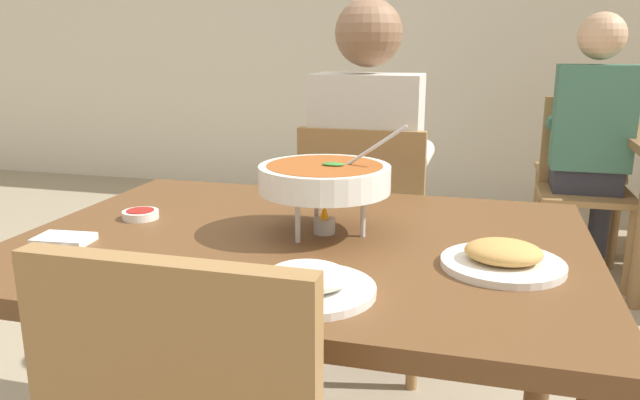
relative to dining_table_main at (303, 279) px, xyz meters
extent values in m
cube|color=brown|center=(0.00, 0.00, 0.08)|extent=(1.27, 0.94, 0.04)
cylinder|color=brown|center=(-0.58, 0.41, -0.29)|extent=(0.07, 0.07, 0.70)
cylinder|color=brown|center=(0.58, 0.41, -0.29)|extent=(0.07, 0.07, 0.70)
cube|color=olive|center=(0.00, 0.85, -0.20)|extent=(0.44, 0.44, 0.03)
cube|color=olive|center=(0.00, 0.65, 0.04)|extent=(0.42, 0.04, 0.45)
cylinder|color=olive|center=(0.19, 1.04, -0.43)|extent=(0.04, 0.04, 0.42)
cylinder|color=olive|center=(-0.19, 1.04, -0.43)|extent=(0.04, 0.04, 0.42)
cylinder|color=olive|center=(0.19, 0.66, -0.43)|extent=(0.04, 0.04, 0.42)
cylinder|color=olive|center=(-0.19, 0.66, -0.43)|extent=(0.04, 0.04, 0.42)
cylinder|color=#2D2D38|center=(0.10, 0.87, -0.41)|extent=(0.10, 0.10, 0.45)
cylinder|color=#2D2D38|center=(-0.10, 0.87, -0.41)|extent=(0.10, 0.10, 0.45)
cube|color=#2D2D38|center=(0.00, 0.83, -0.13)|extent=(0.32, 0.32, 0.12)
cube|color=beige|center=(0.00, 0.75, 0.18)|extent=(0.36, 0.20, 0.50)
sphere|color=#846047|center=(0.00, 0.75, 0.56)|extent=(0.22, 0.22, 0.22)
cylinder|color=beige|center=(0.16, 0.95, 0.13)|extent=(0.08, 0.28, 0.08)
cylinder|color=beige|center=(-0.16, 0.95, 0.13)|extent=(0.08, 0.28, 0.08)
cylinder|color=silver|center=(0.13, 0.04, 0.15)|extent=(0.01, 0.01, 0.10)
cylinder|color=silver|center=(0.00, 0.12, 0.15)|extent=(0.01, 0.01, 0.10)
cylinder|color=silver|center=(0.00, -0.04, 0.15)|extent=(0.01, 0.01, 0.10)
torus|color=silver|center=(0.04, 0.04, 0.20)|extent=(0.21, 0.21, 0.01)
cylinder|color=#B2B2B7|center=(0.04, 0.04, 0.12)|extent=(0.05, 0.05, 0.04)
cone|color=orange|center=(0.04, 0.04, 0.15)|extent=(0.02, 0.02, 0.04)
cylinder|color=white|center=(0.04, 0.04, 0.23)|extent=(0.30, 0.30, 0.06)
cylinder|color=#994C1E|center=(0.04, 0.04, 0.26)|extent=(0.26, 0.26, 0.01)
ellipsoid|color=#388433|center=(0.06, 0.04, 0.27)|extent=(0.05, 0.03, 0.01)
cylinder|color=silver|center=(0.13, 0.06, 0.29)|extent=(0.18, 0.01, 0.13)
cylinder|color=white|center=(0.10, -0.31, 0.11)|extent=(0.24, 0.24, 0.01)
ellipsoid|color=white|center=(0.10, -0.31, 0.14)|extent=(0.15, 0.13, 0.04)
cylinder|color=white|center=(0.44, -0.09, 0.11)|extent=(0.24, 0.24, 0.01)
ellipsoid|color=tan|center=(0.44, -0.09, 0.14)|extent=(0.15, 0.13, 0.04)
cylinder|color=white|center=(-0.44, 0.04, 0.11)|extent=(0.09, 0.09, 0.02)
cylinder|color=maroon|center=(-0.44, 0.04, 0.12)|extent=(0.07, 0.07, 0.01)
cube|color=white|center=(-0.50, -0.18, 0.11)|extent=(0.13, 0.09, 0.02)
cube|color=silver|center=(-0.52, -0.23, 0.11)|extent=(0.03, 0.17, 0.01)
cube|color=silver|center=(-0.47, -0.23, 0.11)|extent=(0.02, 0.17, 0.01)
cylinder|color=brown|center=(1.08, 2.29, -0.29)|extent=(0.07, 0.07, 0.70)
cube|color=olive|center=(0.88, 1.95, -0.20)|extent=(0.45, 0.45, 0.03)
cube|color=olive|center=(0.88, 2.15, 0.04)|extent=(0.42, 0.05, 0.45)
cylinder|color=olive|center=(0.69, 1.76, -0.43)|extent=(0.04, 0.04, 0.42)
cylinder|color=olive|center=(1.07, 1.76, -0.43)|extent=(0.04, 0.04, 0.42)
cylinder|color=olive|center=(0.69, 2.14, -0.43)|extent=(0.04, 0.04, 0.42)
cylinder|color=olive|center=(1.07, 2.14, -0.43)|extent=(0.04, 0.04, 0.42)
cube|color=olive|center=(0.92, 2.53, -0.20)|extent=(0.46, 0.46, 0.03)
cube|color=olive|center=(1.12, 2.54, 0.04)|extent=(0.06, 0.42, 0.45)
cylinder|color=olive|center=(0.72, 2.71, -0.43)|extent=(0.04, 0.04, 0.42)
cylinder|color=olive|center=(0.74, 2.33, -0.43)|extent=(0.04, 0.04, 0.42)
cylinder|color=olive|center=(1.10, 2.73, -0.43)|extent=(0.04, 0.04, 0.42)
cylinder|color=olive|center=(1.12, 2.35, -0.43)|extent=(0.04, 0.04, 0.42)
cylinder|color=#2D2D38|center=(0.98, 2.06, -0.41)|extent=(0.10, 0.10, 0.45)
cylinder|color=#2D2D38|center=(0.78, 2.06, -0.41)|extent=(0.10, 0.10, 0.45)
cube|color=#2D2D38|center=(0.88, 2.02, -0.13)|extent=(0.32, 0.32, 0.12)
cube|color=#3D6B56|center=(0.88, 1.94, 0.18)|extent=(0.36, 0.20, 0.50)
sphere|color=tan|center=(0.88, 1.94, 0.56)|extent=(0.22, 0.22, 0.22)
cylinder|color=#3D6B56|center=(1.04, 2.14, 0.13)|extent=(0.08, 0.28, 0.08)
cylinder|color=#3D6B56|center=(0.72, 2.14, 0.13)|extent=(0.08, 0.28, 0.08)
camera|label=1|loc=(0.39, -1.28, 0.53)|focal=34.74mm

